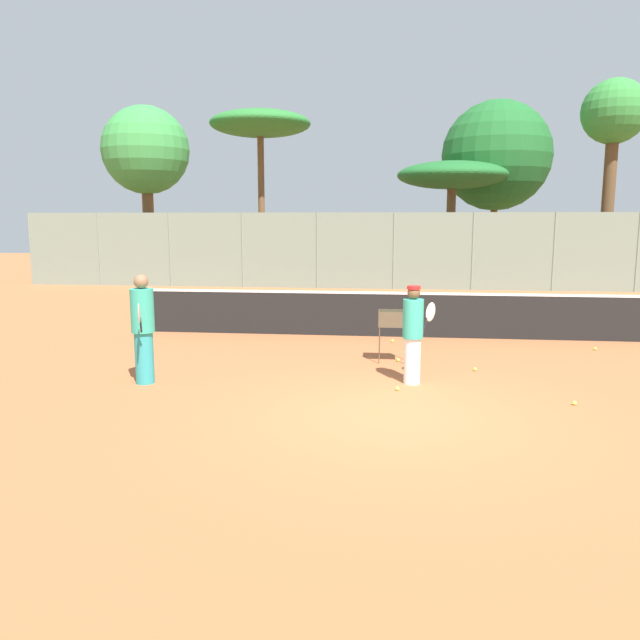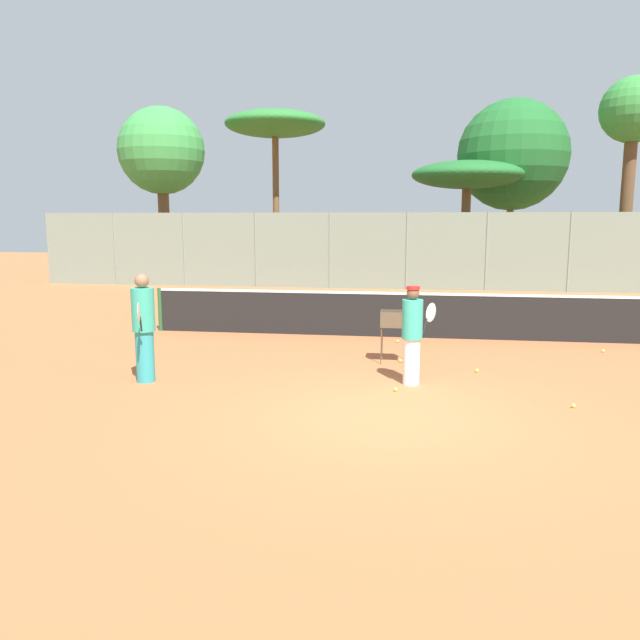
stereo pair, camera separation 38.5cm
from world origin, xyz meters
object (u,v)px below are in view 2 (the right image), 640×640
player_white_outfit (412,334)px  parked_car (403,265)px  player_red_cap (144,327)px  ball_cart (395,323)px  tennis_net (399,314)px

player_white_outfit → parked_car: (-0.55, 18.79, -0.20)m
player_white_outfit → player_red_cap: (-4.50, -0.52, 0.09)m
player_red_cap → ball_cart: bearing=99.2°
parked_car → player_red_cap: bearing=-101.6°
player_white_outfit → player_red_cap: 4.53m
player_white_outfit → parked_car: bearing=37.9°
player_white_outfit → ball_cart: (-0.34, 1.59, -0.09)m
player_white_outfit → ball_cart: player_white_outfit is taller
tennis_net → player_red_cap: size_ratio=6.45×
player_white_outfit → player_red_cap: size_ratio=0.90×
tennis_net → parked_car: parked_car is taller
tennis_net → ball_cart: bearing=-90.4°
tennis_net → player_white_outfit: (0.32, -4.24, 0.30)m
player_white_outfit → parked_car: size_ratio=0.40×
tennis_net → player_white_outfit: 4.26m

